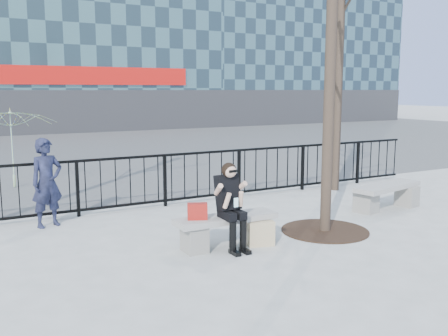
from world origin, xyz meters
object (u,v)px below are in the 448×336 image
bench_main (226,227)px  bench_second (387,194)px  standing_man (47,183)px  seated_woman (231,206)px

bench_main → bench_second: bench_second is taller
standing_man → bench_second: bearing=-35.5°
bench_second → standing_man: size_ratio=1.10×
seated_woman → bench_main: bearing=90.0°
bench_main → standing_man: 3.42m
bench_second → seated_woman: (-4.08, -0.71, 0.35)m
bench_second → standing_man: 6.63m
bench_main → bench_second: size_ratio=0.94×
seated_woman → standing_man: 3.50m
bench_second → seated_woman: 4.15m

